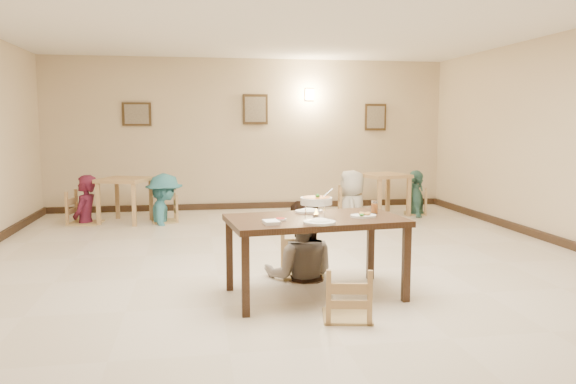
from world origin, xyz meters
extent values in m
plane|color=beige|center=(0.00, 0.00, 0.00)|extent=(10.00, 10.00, 0.00)
plane|color=white|center=(0.00, 0.00, 3.00)|extent=(10.00, 10.00, 0.00)
plane|color=beige|center=(0.00, 5.00, 1.50)|extent=(10.00, 0.00, 10.00)
cube|color=black|center=(0.00, 4.97, 0.06)|extent=(8.00, 0.06, 0.12)
cube|color=#382715|center=(-2.20, 4.96, 1.90)|extent=(0.55, 0.03, 0.45)
cube|color=gray|center=(-2.20, 4.94, 1.90)|extent=(0.45, 0.01, 0.37)
cube|color=#382715|center=(0.10, 4.96, 2.00)|extent=(0.50, 0.03, 0.60)
cube|color=gray|center=(0.10, 4.94, 2.00)|extent=(0.41, 0.01, 0.49)
cube|color=#382715|center=(2.60, 4.96, 1.85)|extent=(0.45, 0.03, 0.55)
cube|color=gray|center=(2.60, 4.94, 1.85)|extent=(0.37, 0.01, 0.45)
cube|color=#FFD88C|center=(1.20, 4.96, 2.30)|extent=(0.16, 0.05, 0.22)
cube|color=#382215|center=(0.05, -0.92, 0.77)|extent=(1.80, 1.14, 0.06)
cube|color=#382215|center=(-0.69, -1.42, 0.37)|extent=(0.07, 0.07, 0.74)
cube|color=#382215|center=(0.88, -1.25, 0.37)|extent=(0.07, 0.07, 0.74)
cube|color=#382215|center=(-0.79, -0.59, 0.37)|extent=(0.07, 0.07, 0.74)
cube|color=#382215|center=(0.79, -0.42, 0.37)|extent=(0.07, 0.07, 0.74)
cube|color=tan|center=(0.05, -0.14, 0.43)|extent=(0.44, 0.44, 0.05)
cube|color=tan|center=(0.19, -1.60, 0.42)|extent=(0.43, 0.43, 0.05)
imported|color=gray|center=(0.04, -0.21, 0.87)|extent=(0.96, 0.81, 1.73)
torus|color=silver|center=(0.06, -0.93, 0.93)|extent=(0.24, 0.24, 0.01)
cylinder|color=silver|center=(0.06, -0.93, 0.82)|extent=(0.06, 0.06, 0.04)
cone|color=#FFA526|center=(0.06, -0.93, 0.86)|extent=(0.04, 0.04, 0.06)
cylinder|color=white|center=(0.06, -0.93, 0.96)|extent=(0.31, 0.31, 0.07)
cylinder|color=#B25415|center=(0.06, -0.93, 1.00)|extent=(0.27, 0.27, 0.02)
sphere|color=#2D7223|center=(0.07, -0.94, 1.01)|extent=(0.04, 0.04, 0.04)
cylinder|color=silver|center=(0.18, -0.87, 1.02)|extent=(0.15, 0.09, 0.10)
cylinder|color=silver|center=(0.15, -0.88, 0.86)|extent=(0.01, 0.01, 0.14)
cylinder|color=silver|center=(-0.04, -0.88, 0.86)|extent=(0.01, 0.01, 0.14)
cylinder|color=silver|center=(0.06, -1.04, 0.86)|extent=(0.01, 0.01, 0.14)
cylinder|color=white|center=(0.05, -0.59, 0.81)|extent=(0.29, 0.29, 0.02)
ellipsoid|color=white|center=(0.05, -0.59, 0.82)|extent=(0.19, 0.16, 0.06)
cylinder|color=white|center=(0.02, -1.26, 0.81)|extent=(0.30, 0.30, 0.02)
ellipsoid|color=white|center=(0.02, -1.26, 0.82)|extent=(0.20, 0.17, 0.07)
cylinder|color=white|center=(0.53, -0.98, 0.81)|extent=(0.26, 0.26, 0.02)
sphere|color=#2D7223|center=(0.49, -1.05, 0.83)|extent=(0.04, 0.04, 0.04)
cylinder|color=white|center=(-0.32, -1.05, 0.81)|extent=(0.12, 0.12, 0.02)
cylinder|color=#A61816|center=(-0.32, -1.05, 0.82)|extent=(0.09, 0.09, 0.01)
cube|color=white|center=(-0.43, -1.22, 0.82)|extent=(0.15, 0.19, 0.03)
cube|color=silver|center=(-0.38, -1.13, 0.81)|extent=(0.02, 0.19, 0.01)
cube|color=silver|center=(-0.34, -1.13, 0.81)|extent=(0.02, 0.19, 0.01)
cylinder|color=white|center=(0.71, -0.77, 0.86)|extent=(0.07, 0.07, 0.13)
cylinder|color=orange|center=(0.71, -0.77, 0.85)|extent=(0.06, 0.06, 0.10)
cube|color=tan|center=(-2.33, 3.75, 0.75)|extent=(1.01, 1.01, 0.06)
cube|color=tan|center=(-2.75, 3.56, 0.36)|extent=(0.07, 0.07, 0.72)
cube|color=tan|center=(-2.14, 3.33, 0.36)|extent=(0.07, 0.07, 0.72)
cube|color=tan|center=(-2.51, 4.18, 0.36)|extent=(0.07, 0.07, 0.72)
cube|color=tan|center=(-1.90, 3.94, 0.36)|extent=(0.07, 0.07, 0.72)
cube|color=tan|center=(2.40, 3.77, 0.75)|extent=(0.96, 0.96, 0.06)
cube|color=tan|center=(2.17, 3.37, 0.36)|extent=(0.07, 0.07, 0.72)
cube|color=tan|center=(2.81, 3.55, 0.36)|extent=(0.07, 0.07, 0.72)
cube|color=tan|center=(1.99, 4.00, 0.36)|extent=(0.07, 0.07, 0.72)
cube|color=tan|center=(2.62, 4.18, 0.36)|extent=(0.07, 0.07, 0.72)
cube|color=tan|center=(-3.00, 3.73, 0.50)|extent=(0.51, 0.51, 0.06)
cube|color=tan|center=(-1.65, 3.68, 0.42)|extent=(0.43, 0.43, 0.05)
cube|color=tan|center=(1.77, 3.74, 0.48)|extent=(0.49, 0.49, 0.05)
cube|color=tan|center=(3.03, 3.77, 0.41)|extent=(0.42, 0.42, 0.05)
imported|color=#501429|center=(-3.00, 3.73, 0.84)|extent=(0.52, 0.69, 1.69)
imported|color=teal|center=(-1.65, 3.68, 0.85)|extent=(0.73, 1.15, 1.71)
imported|color=silver|center=(1.77, 3.74, 0.86)|extent=(0.73, 0.95, 1.72)
imported|color=#478071|center=(3.03, 3.77, 0.84)|extent=(0.63, 1.05, 1.68)
camera|label=1|loc=(-1.13, -6.29, 1.73)|focal=35.00mm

